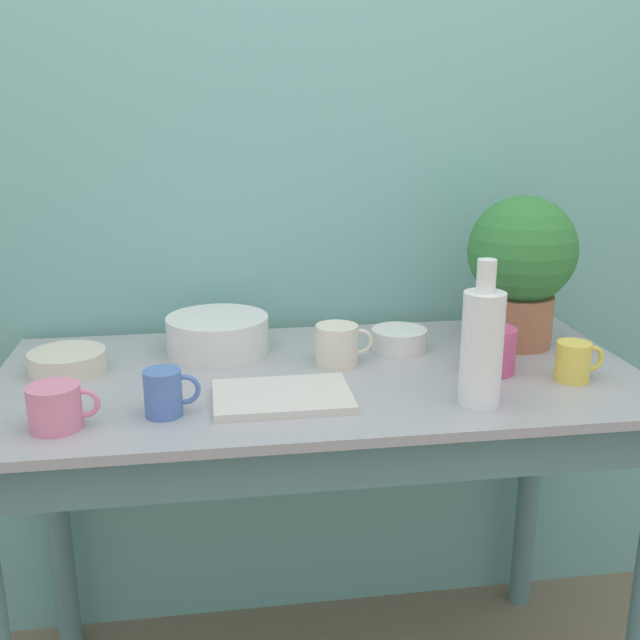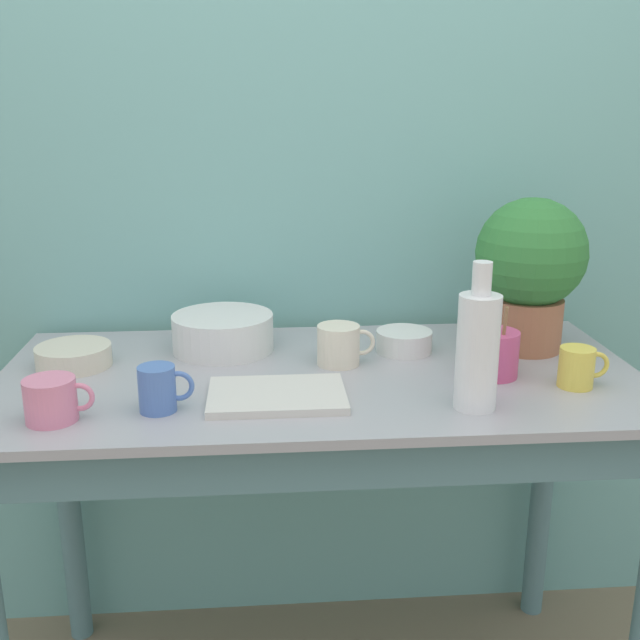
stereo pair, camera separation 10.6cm
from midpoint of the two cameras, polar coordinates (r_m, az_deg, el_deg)
The scene contains 13 objects.
wall_back at distance 1.96m, azimuth 0.63°, elevation 8.99°, with size 6.00×0.05×2.40m.
counter_table at distance 1.69m, azimuth 1.90°, elevation -9.77°, with size 1.41×0.69×0.88m.
potted_plant at distance 1.83m, azimuth 17.35°, elevation 3.98°, with size 0.26×0.26×0.36m.
bowl_wash_large at distance 1.79m, azimuth -5.73°, elevation -0.96°, with size 0.24×0.24×0.09m.
bottle_tall at distance 1.46m, azimuth 13.97°, elevation -2.15°, with size 0.08×0.08×0.29m.
mug_cream at distance 1.69m, azimuth 3.30°, elevation -1.92°, with size 0.13×0.10×0.09m.
mug_yellow at distance 1.66m, azimuth 20.79°, elevation -3.40°, with size 0.11×0.07×0.08m.
mug_pink at distance 1.46m, azimuth -17.82°, elevation -5.84°, with size 0.13×0.10×0.08m.
mug_blue at distance 1.45m, azimuth -10.15°, elevation -5.19°, with size 0.11×0.07×0.09m.
bowl_small_cream at distance 1.75m, azimuth -16.62°, elevation -2.66°, with size 0.17×0.17×0.05m.
bowl_small_enamel_white at distance 1.79m, azimuth 8.11°, elevation -1.62°, with size 0.13×0.13×0.05m.
utensil_cup at distance 1.67m, azimuth 14.88°, elevation -2.47°, with size 0.11×0.11×0.19m.
tray_board at distance 1.50m, azimuth -1.26°, elevation -5.79°, with size 0.27×0.19×0.02m.
Camera 2 is at (-0.12, -1.19, 1.45)m, focal length 42.00 mm.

